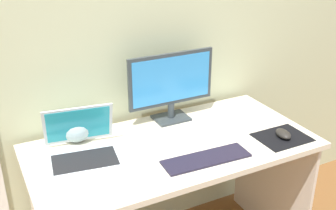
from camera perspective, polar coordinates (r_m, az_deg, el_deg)
wall_back at (r=2.12m, az=-4.23°, el=11.25°), size 6.00×0.04×2.50m
desk at (r=2.05m, az=0.68°, el=-9.33°), size 1.35×0.67×0.75m
monitor at (r=2.13m, az=0.45°, el=2.92°), size 0.47×0.14×0.37m
laptop at (r=1.89m, az=-11.69°, el=-5.83°), size 0.35×0.33×0.22m
fishbowl at (r=2.02m, az=-12.61°, el=-2.85°), size 0.16×0.16×0.16m
keyboard_external at (r=1.85m, az=5.29°, el=-7.36°), size 0.41×0.14×0.01m
mousepad at (r=2.10m, az=15.42°, el=-4.31°), size 0.25×0.20×0.00m
mouse at (r=2.09m, az=15.59°, el=-3.84°), size 0.08×0.11×0.04m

